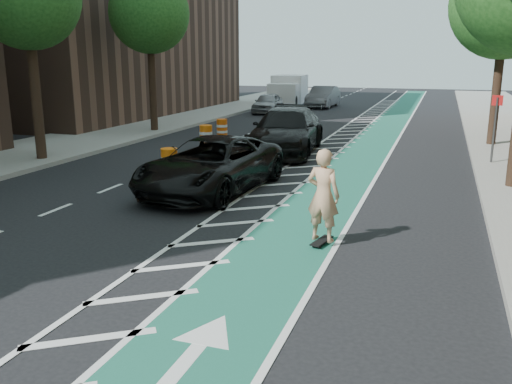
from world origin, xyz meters
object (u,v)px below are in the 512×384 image
at_px(skateboarder, 323,195).
at_px(barrel_a, 169,163).
at_px(suv_far, 286,131).
at_px(suv_near, 211,165).

bearing_deg(skateboarder, barrel_a, -26.30).
bearing_deg(barrel_a, skateboarder, -38.69).
distance_m(skateboarder, suv_far, 11.00).
relative_size(skateboarder, suv_far, 0.32).
distance_m(skateboarder, suv_near, 5.29).
bearing_deg(skateboarder, suv_near, -28.92).
height_order(suv_far, barrel_a, suv_far).
height_order(skateboarder, suv_near, skateboarder).
xyz_separation_m(suv_near, barrel_a, (-2.05, 1.33, -0.33)).
bearing_deg(barrel_a, suv_far, 67.33).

